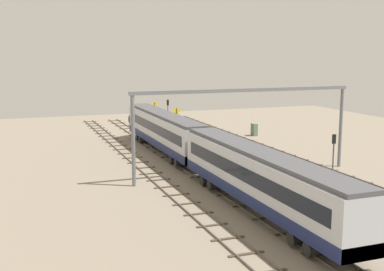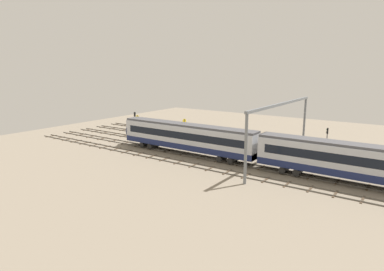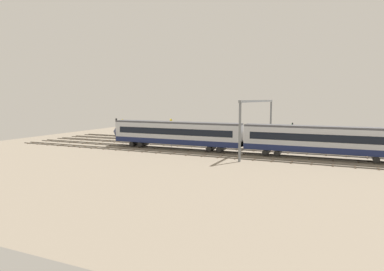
% 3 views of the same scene
% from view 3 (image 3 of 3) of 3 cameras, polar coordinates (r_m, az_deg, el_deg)
% --- Properties ---
extents(ground_plane, '(88.98, 88.98, 0.00)m').
position_cam_3_polar(ground_plane, '(62.49, 2.75, -2.04)').
color(ground_plane, gray).
extents(track_near_foreground, '(72.98, 2.40, 0.16)m').
position_cam_3_polar(track_near_foreground, '(70.67, 5.33, -1.05)').
color(track_near_foreground, '#59544C').
rests_on(track_near_foreground, ground).
extents(track_second_near, '(72.98, 2.40, 0.16)m').
position_cam_3_polar(track_second_near, '(66.56, 4.12, -1.49)').
color(track_second_near, '#59544C').
rests_on(track_second_near, ground).
extents(track_middle, '(72.98, 2.40, 0.16)m').
position_cam_3_polar(track_middle, '(62.48, 2.75, -1.98)').
color(track_middle, '#59544C').
rests_on(track_middle, ground).
extents(track_with_train, '(72.98, 2.40, 0.16)m').
position_cam_3_polar(track_with_train, '(58.45, 1.19, -2.54)').
color(track_with_train, '#59544C').
rests_on(track_with_train, ground).
extents(track_far_background, '(72.98, 2.40, 0.16)m').
position_cam_3_polar(track_far_background, '(54.47, -0.61, -3.19)').
color(track_far_background, '#59544C').
rests_on(track_far_background, ground).
extents(train, '(50.40, 3.24, 4.80)m').
position_cam_3_polar(train, '(55.71, 8.12, -0.35)').
color(train, '#B7BCC6').
rests_on(train, ground).
extents(overhead_gantry, '(0.40, 23.41, 8.78)m').
position_cam_3_polar(overhead_gantry, '(59.07, 11.19, 4.05)').
color(overhead_gantry, slate).
rests_on(overhead_gantry, ground).
extents(speed_sign_near_foreground, '(0.14, 0.83, 4.93)m').
position_cam_3_polar(speed_sign_near_foreground, '(69.21, -11.68, 1.25)').
color(speed_sign_near_foreground, '#4C4C51').
rests_on(speed_sign_near_foreground, ground).
extents(speed_sign_mid_trackside, '(0.14, 0.95, 5.27)m').
position_cam_3_polar(speed_sign_mid_trackside, '(63.11, -3.55, 1.18)').
color(speed_sign_mid_trackside, '#4C4C51').
rests_on(speed_sign_mid_trackside, ground).
extents(signal_light_trackside_approach, '(0.31, 0.32, 4.56)m').
position_cam_3_polar(signal_light_trackside_approach, '(65.35, 16.64, 0.71)').
color(signal_light_trackside_approach, '#4C4C51').
rests_on(signal_light_trackside_approach, ground).
extents(signal_light_trackside_departure, '(0.31, 0.32, 4.82)m').
position_cam_3_polar(signal_light_trackside_departure, '(74.25, -12.70, 1.56)').
color(signal_light_trackside_departure, '#4C4C51').
rests_on(signal_light_trackside_departure, ground).
extents(relay_cabinet, '(1.10, 0.65, 1.81)m').
position_cam_3_polar(relay_cabinet, '(77.98, -2.16, 0.27)').
color(relay_cabinet, '#597259').
rests_on(relay_cabinet, ground).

